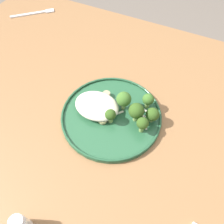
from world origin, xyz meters
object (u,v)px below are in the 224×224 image
Objects in this scene: salt_shaker at (21,224)px; seared_scallop_front_small at (103,120)px; broccoli_floret_front_edge at (110,115)px; seared_scallop_on_noodles at (97,107)px; broccoli_floret_left_leaning at (148,100)px; seared_scallop_tiny_bay at (90,106)px; dinner_fork at (34,13)px; broccoli_floret_center_pile at (124,99)px; seared_scallop_tilted_round at (101,99)px; seared_scallop_right_edge at (106,94)px; broccoli_floret_right_tilted at (143,124)px; broccoli_floret_rear_charred at (153,115)px; broccoli_floret_tall_stalk at (136,111)px; dinner_plate at (112,114)px.

seared_scallop_front_small is at bearing 84.47° from salt_shaker.
seared_scallop_on_noodles is at bearing 159.23° from broccoli_floret_front_edge.
broccoli_floret_left_leaning is at bearing 73.39° from salt_shaker.
seared_scallop_on_noodles is 0.66× the size of broccoli_floret_front_edge.
seared_scallop_tiny_bay is 0.18× the size of dinner_fork.
broccoli_floret_center_pile reaches higher than seared_scallop_on_noodles.
seared_scallop_tilted_round is 0.42× the size of salt_shaker.
dinner_fork is (-0.47, 0.35, -0.02)m from seared_scallop_tiny_bay.
seared_scallop_front_small is at bearing -43.71° from seared_scallop_on_noodles.
seared_scallop_right_edge is at bearing 69.71° from seared_scallop_tiny_bay.
seared_scallop_front_small is (0.04, -0.06, 0.00)m from seared_scallop_tilted_round.
seared_scallop_tiny_bay is 0.55× the size of broccoli_floret_front_edge.
broccoli_floret_right_tilted is at bearing -29.06° from dinner_fork.
seared_scallop_tiny_bay is (-0.02, -0.04, 0.00)m from seared_scallop_tilted_round.
broccoli_floret_rear_charred reaches higher than dinner_fork.
seared_scallop_front_small is 0.11m from broccoli_floret_right_tilted.
seared_scallop_tilted_round is 0.37m from salt_shaker.
dinner_fork is (-0.63, 0.35, -0.04)m from broccoli_floret_right_tilted.
seared_scallop_tiny_bay is 0.14m from broccoli_floret_tall_stalk.
broccoli_floret_front_edge is at bearing -41.59° from seared_scallop_tilted_round.
salt_shaker is at bearing -97.03° from dinner_plate.
broccoli_floret_tall_stalk is at bearing -103.04° from broccoli_floret_left_leaning.
broccoli_floret_tall_stalk is 0.69m from dinner_fork.
broccoli_floret_rear_charred is at bearing 22.50° from broccoli_floret_tall_stalk.
broccoli_floret_front_edge is 0.94× the size of broccoli_floret_left_leaning.
dinner_fork is (-0.52, 0.37, -0.02)m from seared_scallop_front_small.
broccoli_floret_right_tilted is at bearing -32.57° from broccoli_floret_center_pile.
broccoli_floret_center_pile is 1.27× the size of broccoli_floret_left_leaning.
broccoli_floret_center_pile is (0.01, 0.06, 0.01)m from broccoli_floret_front_edge.
seared_scallop_right_edge is at bearing 154.43° from broccoli_floret_right_tilted.
broccoli_floret_right_tilted is 0.36m from salt_shaker.
dinner_fork is at bearing 125.80° from salt_shaker.
dinner_fork is at bearing 156.65° from broccoli_floret_left_leaning.
dinner_plate is 10.42× the size of seared_scallop_tilted_round.
seared_scallop_front_small is 0.03m from broccoli_floret_front_edge.
seared_scallop_tilted_round is 0.14m from broccoli_floret_left_leaning.
broccoli_floret_left_leaning is at bearing 76.96° from broccoli_floret_tall_stalk.
seared_scallop_tilted_round is 0.55× the size of broccoli_floret_left_leaning.
seared_scallop_right_edge is 0.49× the size of broccoli_floret_front_edge.
broccoli_floret_tall_stalk is (0.08, 0.05, 0.03)m from seared_scallop_front_small.
broccoli_floret_center_pile is at bearing 4.28° from seared_scallop_tilted_round.
broccoli_floret_rear_charred is at bearing 67.83° from salt_shaker.
dinner_fork is 0.84m from salt_shaker.
seared_scallop_on_noodles is 0.14m from broccoli_floret_right_tilted.
broccoli_floret_tall_stalk reaches higher than seared_scallop_tiny_bay.
seared_scallop_on_noodles is 0.49× the size of broccoli_floret_center_pile.
broccoli_floret_right_tilted is (0.16, -0.01, 0.02)m from seared_scallop_tiny_bay.
broccoli_floret_tall_stalk is 1.19× the size of broccoli_floret_right_tilted.
seared_scallop_on_noodles reaches higher than seared_scallop_tilted_round.
broccoli_floret_right_tilted is at bearing 67.16° from salt_shaker.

